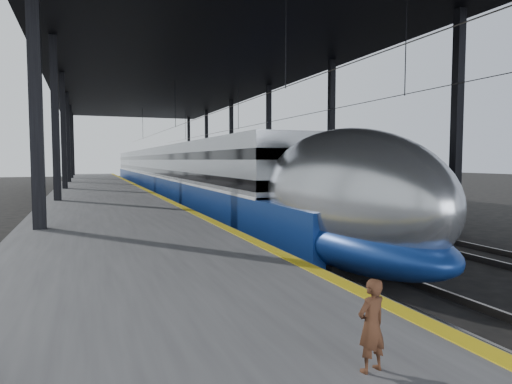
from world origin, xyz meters
TOP-DOWN VIEW (x-y plane):
  - ground at (0.00, 0.00)m, footprint 160.00×160.00m
  - platform at (-3.50, 20.00)m, footprint 6.00×80.00m
  - yellow_strip at (-0.70, 20.00)m, footprint 0.30×80.00m
  - rails at (4.50, 20.00)m, footprint 6.52×80.00m
  - canopy at (1.90, 20.00)m, footprint 18.00×75.00m
  - tgv_train at (2.00, 28.78)m, footprint 2.78×65.20m
  - second_train at (7.00, 36.87)m, footprint 3.05×56.05m
  - child at (-2.08, -5.96)m, footprint 0.36×0.27m

SIDE VIEW (x-z plane):
  - ground at x=0.00m, z-range 0.00..0.00m
  - rails at x=4.50m, z-range 0.00..0.16m
  - platform at x=-3.50m, z-range 0.00..1.00m
  - yellow_strip at x=-0.70m, z-range 1.00..1.01m
  - child at x=-2.08m, z-range 1.00..1.89m
  - tgv_train at x=2.00m, z-range -0.13..3.85m
  - second_train at x=7.00m, z-range 0.03..4.22m
  - canopy at x=1.90m, z-range 4.38..13.85m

